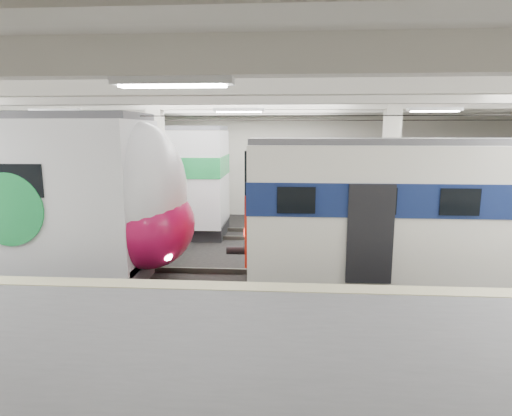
{
  "coord_description": "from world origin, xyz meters",
  "views": [
    {
      "loc": [
        1.48,
        -11.69,
        4.32
      ],
      "look_at": [
        0.61,
        1.0,
        2.0
      ],
      "focal_mm": 30.0,
      "sensor_mm": 36.0,
      "label": 1
    }
  ],
  "objects": [
    {
      "name": "station_hall",
      "position": [
        0.0,
        -1.74,
        3.24
      ],
      "size": [
        36.0,
        24.0,
        5.75
      ],
      "color": "black",
      "rests_on": "ground"
    },
    {
      "name": "far_train",
      "position": [
        -8.0,
        5.5,
        2.32
      ],
      "size": [
        14.1,
        3.0,
        4.49
      ],
      "rotation": [
        0.0,
        0.0,
        0.01
      ],
      "color": "white",
      "rests_on": "ground"
    },
    {
      "name": "older_rer",
      "position": [
        6.58,
        0.0,
        2.16
      ],
      "size": [
        12.3,
        2.72,
        4.11
      ],
      "color": "white",
      "rests_on": "ground"
    }
  ]
}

